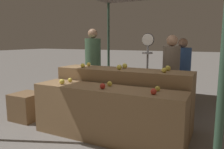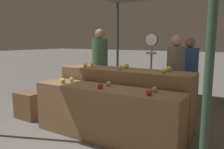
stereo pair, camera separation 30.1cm
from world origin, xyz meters
name	(u,v)px [view 1 (the left image)]	position (x,y,z in m)	size (l,w,h in m)	color
ground_plane	(106,138)	(0.00, 0.00, 0.00)	(60.00, 60.00, 0.00)	slate
display_counter_front	(106,113)	(0.00, 0.00, 0.40)	(2.35, 0.55, 0.80)	olive
display_counter_back	(122,98)	(0.00, 0.60, 0.50)	(2.35, 0.55, 1.01)	olive
apple_front_0	(62,82)	(-0.75, -0.10, 0.84)	(0.08, 0.08, 0.08)	yellow
apple_front_1	(103,86)	(0.01, -0.11, 0.84)	(0.08, 0.08, 0.08)	#AD281E
apple_front_2	(154,91)	(0.75, -0.11, 0.84)	(0.08, 0.08, 0.08)	red
apple_front_3	(70,80)	(-0.74, 0.10, 0.84)	(0.07, 0.07, 0.07)	yellow
apple_front_4	(110,84)	(0.01, 0.10, 0.84)	(0.08, 0.08, 0.08)	gold
apple_front_5	(158,89)	(0.75, 0.10, 0.84)	(0.07, 0.07, 0.07)	gold
apple_back_0	(83,65)	(-0.74, 0.49, 1.04)	(0.08, 0.08, 0.08)	gold
apple_back_1	(119,67)	(-0.01, 0.50, 1.05)	(0.09, 0.09, 0.09)	gold
apple_back_2	(164,70)	(0.74, 0.50, 1.04)	(0.08, 0.08, 0.08)	yellow
apple_back_3	(89,64)	(-0.75, 0.71, 1.04)	(0.07, 0.07, 0.07)	yellow
apple_back_4	(125,66)	(0.00, 0.70, 1.05)	(0.09, 0.09, 0.09)	gold
apple_back_5	(168,68)	(0.75, 0.71, 1.05)	(0.09, 0.09, 0.09)	gold
produce_scale	(147,58)	(0.23, 1.27, 1.16)	(0.24, 0.20, 1.63)	#99999E
person_vendor_at_scale	(171,70)	(0.66, 1.39, 0.93)	(0.39, 0.39, 1.60)	#2D2D38
person_customer_left	(93,60)	(-1.34, 1.82, 1.02)	(0.52, 0.52, 1.78)	#2D2D38
person_customer_right	(182,69)	(0.75, 2.14, 0.88)	(0.40, 0.40, 1.54)	#2D2D38
wooden_crate_side	(27,106)	(-1.74, 0.07, 0.25)	(0.51, 0.51, 0.51)	brown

